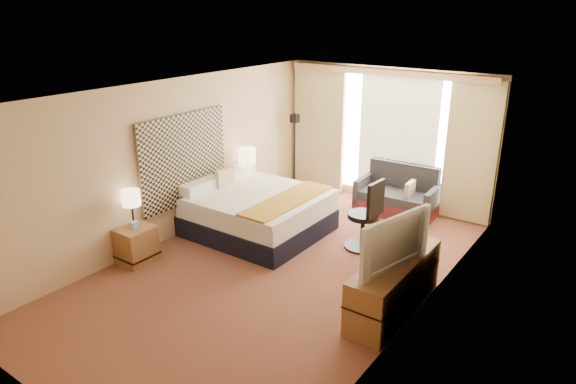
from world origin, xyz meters
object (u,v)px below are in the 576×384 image
Objects in this scene: loveseat at (398,198)px; lamp_right at (247,156)px; media_dresser at (395,285)px; bed at (258,212)px; nightstand_left at (136,245)px; nightstand_right at (244,197)px; television at (388,239)px; lamp_left at (131,199)px; desk_chair at (367,219)px; floor_lamp at (295,137)px.

lamp_right reaches higher than loveseat.
media_dresser is 3.01m from bed.
nightstand_left and nightstand_right have the same top height.
lamp_left is at bearing 116.73° from television.
bed is (0.81, 1.90, 0.09)m from nightstand_left.
media_dresser is at bearing -47.30° from desk_chair.
lamp_right is (-0.05, -1.46, -0.07)m from floor_lamp.
television is at bearing -104.24° from media_dresser.
media_dresser is at bearing 15.18° from lamp_left.
bed is 1.87m from desk_chair.
media_dresser is at bearing -16.38° from bed.
lamp_left is at bearing -134.68° from desk_chair.
nightstand_right is 2.61m from desk_chair.
bed is 1.41× the size of loveseat.
media_dresser is 3.12× the size of lamp_left.
bed is at bearing -36.56° from nightstand_right.
lamp_right is at bearing 157.38° from media_dresser.
nightstand_right is 0.83× the size of lamp_right.
nightstand_left is 0.48× the size of desk_chair.
nightstand_left is at bearing 117.38° from television.
desk_chair is at bearing 42.68° from nightstand_left.
media_dresser is at bearing -39.57° from floor_lamp.
floor_lamp is 2.43× the size of lamp_right.
lamp_left is 2.54m from lamp_right.
lamp_right is 4.00m from television.
loveseat is 1.28× the size of desk_chair.
lamp_right reaches higher than desk_chair.
floor_lamp reaches higher than desk_chair.
television is (1.05, -1.55, 0.53)m from desk_chair.
desk_chair is (2.60, -0.10, 0.24)m from nightstand_right.
television reaches higher than nightstand_right.
nightstand_right is 0.34× the size of floor_lamp.
nightstand_left is 0.37× the size of loveseat.
desk_chair reaches higher than loveseat.
desk_chair is at bearing 15.55° from bed.
desk_chair is 3.59m from lamp_left.
loveseat is 1.72m from desk_chair.
loveseat is 3.56m from television.
nightstand_right is at bearing 90.00° from nightstand_left.
loveseat reaches higher than nightstand_right.
nightstand_left is at bearing -90.00° from nightstand_right.
television is at bearing -24.29° from nightstand_right.
lamp_right is at bearing 88.00° from lamp_left.
media_dresser is 0.87× the size of bed.
floor_lamp is (0.09, 1.53, 0.86)m from nightstand_right.
lamp_left is (-0.86, -1.87, 0.63)m from bed.
loveseat reaches higher than nightstand_left.
media_dresser is at bearing -21.40° from nightstand_right.
nightstand_right is 0.31× the size of media_dresser.
bed is 2.15m from lamp_left.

